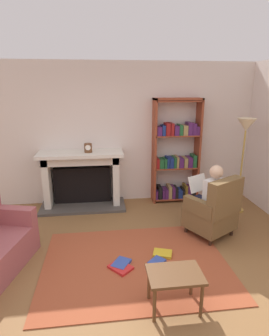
# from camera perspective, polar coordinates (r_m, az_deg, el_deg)

# --- Properties ---
(ground) EXTENTS (14.00, 14.00, 0.00)m
(ground) POSITION_cam_1_polar(r_m,az_deg,el_deg) (3.63, 0.84, -21.81)
(ground) COLOR brown
(back_wall) EXTENTS (5.60, 0.10, 2.70)m
(back_wall) POSITION_cam_1_polar(r_m,az_deg,el_deg) (5.46, -2.82, 6.97)
(back_wall) COLOR silver
(back_wall) RESTS_ON ground
(area_rug) EXTENTS (2.40, 1.80, 0.01)m
(area_rug) POSITION_cam_1_polar(r_m,az_deg,el_deg) (3.86, 0.19, -19.01)
(area_rug) COLOR #9F482B
(area_rug) RESTS_ON ground
(fireplace) EXTENTS (1.60, 0.64, 1.08)m
(fireplace) POSITION_cam_1_polar(r_m,az_deg,el_deg) (5.40, -10.71, -1.88)
(fireplace) COLOR #4C4742
(fireplace) RESTS_ON ground
(mantel_clock) EXTENTS (0.14, 0.14, 0.16)m
(mantel_clock) POSITION_cam_1_polar(r_m,az_deg,el_deg) (5.14, -9.50, 4.09)
(mantel_clock) COLOR brown
(mantel_clock) RESTS_ON fireplace
(bookshelf) EXTENTS (0.91, 0.32, 2.04)m
(bookshelf) POSITION_cam_1_polar(r_m,az_deg,el_deg) (5.51, 8.55, 2.78)
(bookshelf) COLOR brown
(bookshelf) RESTS_ON ground
(armchair_reading) EXTENTS (0.86, 0.86, 0.97)m
(armchair_reading) POSITION_cam_1_polar(r_m,az_deg,el_deg) (4.44, 15.99, -8.42)
(armchair_reading) COLOR #331E14
(armchair_reading) RESTS_ON ground
(seated_reader) EXTENTS (0.53, 0.59, 1.14)m
(seated_reader) POSITION_cam_1_polar(r_m,az_deg,el_deg) (4.43, 14.99, -5.64)
(seated_reader) COLOR silver
(seated_reader) RESTS_ON ground
(side_table) EXTENTS (0.56, 0.39, 0.43)m
(side_table) POSITION_cam_1_polar(r_m,az_deg,el_deg) (3.08, 8.28, -21.55)
(side_table) COLOR brown
(side_table) RESTS_ON ground
(scattered_books) EXTENTS (0.92, 0.53, 0.04)m
(scattered_books) POSITION_cam_1_polar(r_m,az_deg,el_deg) (3.85, 0.95, -18.67)
(scattered_books) COLOR #334CA5
(scattered_books) RESTS_ON area_rug
(floor_lamp) EXTENTS (0.32, 0.32, 1.72)m
(floor_lamp) POSITION_cam_1_polar(r_m,az_deg,el_deg) (5.22, 21.79, 6.61)
(floor_lamp) COLOR #B7933F
(floor_lamp) RESTS_ON ground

